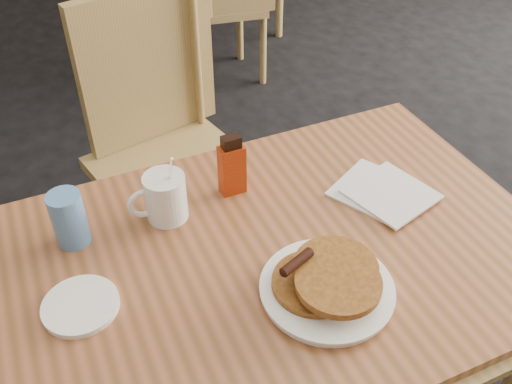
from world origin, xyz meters
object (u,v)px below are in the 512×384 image
syrup_bottle (232,167)px  chair_main_far (163,125)px  coffee_mug (164,197)px  blue_tumbler (69,219)px  main_table (274,266)px  pancake_plate (328,284)px

syrup_bottle → chair_main_far: bearing=90.9°
coffee_mug → blue_tumbler: (-0.20, 0.01, 0.01)m
main_table → pancake_plate: (0.04, -0.14, 0.07)m
main_table → syrup_bottle: size_ratio=7.93×
main_table → coffee_mug: (-0.17, 0.19, 0.10)m
syrup_bottle → blue_tumbler: (-0.36, -0.01, -0.01)m
main_table → pancake_plate: pancake_plate is taller
pancake_plate → syrup_bottle: 0.36m
main_table → pancake_plate: 0.16m
chair_main_far → syrup_bottle: chair_main_far is taller
chair_main_far → syrup_bottle: bearing=-101.3°
chair_main_far → coffee_mug: size_ratio=5.94×
main_table → coffee_mug: size_ratio=7.04×
main_table → coffee_mug: coffee_mug is taller
main_table → blue_tumbler: 0.43m
chair_main_far → syrup_bottle: 0.60m
chair_main_far → coffee_mug: (-0.15, -0.58, 0.21)m
pancake_plate → blue_tumbler: 0.53m
main_table → pancake_plate: bearing=-72.8°
main_table → syrup_bottle: syrup_bottle is taller
coffee_mug → syrup_bottle: size_ratio=1.13×
chair_main_far → coffee_mug: bearing=-117.4°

